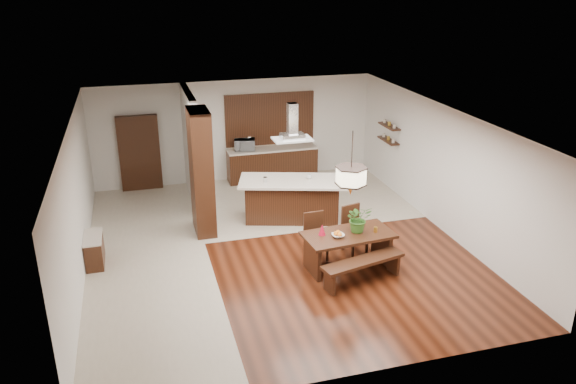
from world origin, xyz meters
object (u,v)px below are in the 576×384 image
object	(u,v)px
dining_bench	(363,271)
dining_table	(348,242)
dining_chair_left	(317,237)
kitchen_island	(292,199)
hallway_console	(94,250)
pendant_lantern	(352,164)
microwave	(244,145)
foliage_plant	(358,219)
range_hood	(292,122)
island_cup	(309,177)
fruit_bowl	(338,236)
dining_chair_right	(355,230)

from	to	relation	value
dining_bench	dining_table	bearing A→B (deg)	95.25
dining_bench	dining_chair_left	size ratio (longest dim) A/B	1.75
dining_chair_left	kitchen_island	xyz separation A→B (m)	(0.06, 2.08, 0.04)
hallway_console	pendant_lantern	xyz separation A→B (m)	(5.01, -1.54, 1.93)
hallway_console	microwave	size ratio (longest dim) A/B	1.52
dining_chair_left	dining_table	bearing A→B (deg)	-48.12
dining_chair_left	pendant_lantern	size ratio (longest dim) A/B	0.76
dining_table	foliage_plant	xyz separation A→B (m)	(0.22, 0.04, 0.49)
dining_bench	foliage_plant	bearing A→B (deg)	76.98
range_hood	microwave	size ratio (longest dim) A/B	1.56
hallway_console	dining_chair_left	distance (m)	4.62
kitchen_island	microwave	xyz separation A→B (m)	(-0.56, 2.97, 0.57)
range_hood	island_cup	world-z (taller)	range_hood
dining_chair_left	fruit_bowl	distance (m)	0.71
microwave	dining_table	bearing A→B (deg)	-69.60
kitchen_island	dining_chair_left	bearing A→B (deg)	-74.99
foliage_plant	island_cup	xyz separation A→B (m)	(-0.26, 2.49, 0.06)
fruit_bowl	hallway_console	bearing A→B (deg)	161.13
dining_bench	kitchen_island	bearing A→B (deg)	98.75
foliage_plant	range_hood	bearing A→B (deg)	104.52
dining_chair_left	range_hood	bearing A→B (deg)	85.58
pendant_lantern	kitchen_island	distance (m)	3.13
fruit_bowl	island_cup	bearing A→B (deg)	85.14
dining_chair_left	pendant_lantern	bearing A→B (deg)	-48.12
fruit_bowl	microwave	bearing A→B (deg)	97.44
dining_chair_right	island_cup	world-z (taller)	island_cup
kitchen_island	hallway_console	bearing A→B (deg)	-150.18
hallway_console	microwave	world-z (taller)	microwave
hallway_console	dining_chair_right	distance (m)	5.49
range_hood	dining_table	bearing A→B (deg)	-80.39
dining_bench	range_hood	bearing A→B (deg)	98.74
island_cup	hallway_console	bearing A→B (deg)	-168.63
dining_table	foliage_plant	size ratio (longest dim) A/B	3.33
dining_bench	dining_chair_right	size ratio (longest dim) A/B	1.70
dining_table	island_cup	world-z (taller)	island_cup
range_hood	kitchen_island	bearing A→B (deg)	-90.00
foliage_plant	kitchen_island	world-z (taller)	foliage_plant
hallway_console	dining_bench	size ratio (longest dim) A/B	0.50
dining_chair_right	fruit_bowl	size ratio (longest dim) A/B	4.16
dining_chair_right	pendant_lantern	xyz separation A→B (m)	(-0.40, -0.60, 1.73)
kitchen_island	island_cup	distance (m)	0.70
dining_chair_right	foliage_plant	distance (m)	0.78
foliage_plant	range_hood	world-z (taller)	range_hood
dining_table	fruit_bowl	world-z (taller)	fruit_bowl
pendant_lantern	range_hood	bearing A→B (deg)	99.61
dining_bench	microwave	bearing A→B (deg)	99.64
dining_bench	foliage_plant	xyz separation A→B (m)	(0.16, 0.70, 0.80)
foliage_plant	island_cup	bearing A→B (deg)	95.89
fruit_bowl	microwave	world-z (taller)	microwave
dining_table	island_cup	distance (m)	2.59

